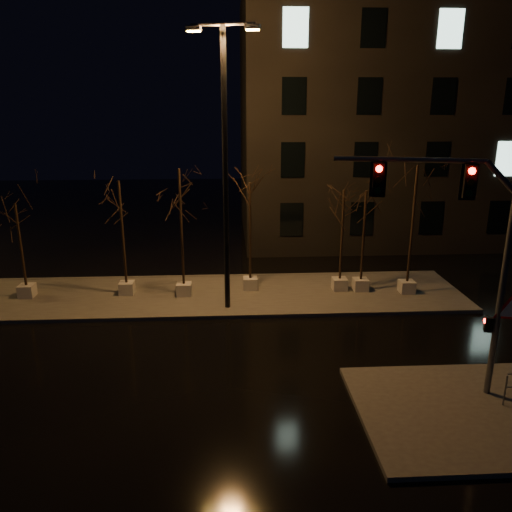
{
  "coord_description": "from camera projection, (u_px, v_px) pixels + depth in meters",
  "views": [
    {
      "loc": [
        0.49,
        -15.24,
        8.23
      ],
      "look_at": [
        1.5,
        2.93,
        2.8
      ],
      "focal_mm": 35.0,
      "sensor_mm": 36.0,
      "label": 1
    }
  ],
  "objects": [
    {
      "name": "ground",
      "position": [
        217.0,
        360.0,
        16.91
      ],
      "size": [
        90.0,
        90.0,
        0.0
      ],
      "primitive_type": "plane",
      "color": "black",
      "rests_on": "ground"
    },
    {
      "name": "median",
      "position": [
        219.0,
        295.0,
        22.63
      ],
      "size": [
        22.0,
        5.0,
        0.15
      ],
      "primitive_type": "cube",
      "color": "#4E4C46",
      "rests_on": "ground"
    },
    {
      "name": "sidewalk_corner",
      "position": [
        483.0,
        411.0,
        13.94
      ],
      "size": [
        7.0,
        5.0,
        0.15
      ],
      "primitive_type": "cube",
      "color": "#4E4C46",
      "rests_on": "ground"
    },
    {
      "name": "building",
      "position": [
        433.0,
        119.0,
        32.73
      ],
      "size": [
        25.0,
        12.0,
        15.0
      ],
      "primitive_type": "cube",
      "color": "black",
      "rests_on": "ground"
    },
    {
      "name": "tree_0",
      "position": [
        18.0,
        225.0,
        21.28
      ],
      "size": [
        1.8,
        1.8,
        4.32
      ],
      "color": "beige",
      "rests_on": "median"
    },
    {
      "name": "tree_1",
      "position": [
        121.0,
        207.0,
        21.42
      ],
      "size": [
        1.8,
        1.8,
        5.22
      ],
      "color": "beige",
      "rests_on": "median"
    },
    {
      "name": "tree_2",
      "position": [
        180.0,
        198.0,
        21.14
      ],
      "size": [
        1.8,
        1.8,
        5.79
      ],
      "color": "beige",
      "rests_on": "median"
    },
    {
      "name": "tree_3",
      "position": [
        250.0,
        207.0,
        22.04
      ],
      "size": [
        1.8,
        1.8,
        5.07
      ],
      "color": "beige",
      "rests_on": "median"
    },
    {
      "name": "tree_4",
      "position": [
        343.0,
        213.0,
        22.03
      ],
      "size": [
        1.8,
        1.8,
        4.76
      ],
      "color": "beige",
      "rests_on": "median"
    },
    {
      "name": "tree_5",
      "position": [
        365.0,
        214.0,
        21.95
      ],
      "size": [
        1.8,
        1.8,
        4.74
      ],
      "color": "beige",
      "rests_on": "median"
    },
    {
      "name": "tree_6",
      "position": [
        415.0,
        195.0,
        21.44
      ],
      "size": [
        1.8,
        1.8,
        5.88
      ],
      "color": "beige",
      "rests_on": "median"
    },
    {
      "name": "traffic_signal_mast",
      "position": [
        465.0,
        245.0,
        13.68
      ],
      "size": [
        5.4,
        1.55,
        6.81
      ],
      "rotation": [
        0.0,
        0.0,
        -0.26
      ],
      "color": "#5A5D62",
      "rests_on": "sidewalk_corner"
    },
    {
      "name": "streetlight_main",
      "position": [
        225.0,
        154.0,
        19.24
      ],
      "size": [
        2.74,
        0.93,
        11.01
      ],
      "rotation": [
        0.0,
        0.0,
        -0.23
      ],
      "color": "black",
      "rests_on": "median"
    }
  ]
}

